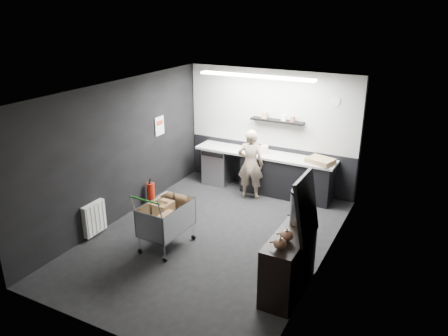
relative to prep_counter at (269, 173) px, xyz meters
The scene contains 22 objects.
floor 2.47m from the prep_counter, 93.20° to the right, with size 5.50×5.50×0.00m, color black.
ceiling 3.30m from the prep_counter, 93.20° to the right, with size 5.50×5.50×0.00m, color white.
wall_back 0.96m from the prep_counter, 112.30° to the left, with size 5.50×5.50×0.00m, color black.
wall_front 5.25m from the prep_counter, 91.50° to the right, with size 5.50×5.50×0.00m, color black.
wall_left 3.35m from the prep_counter, 131.43° to the right, with size 5.50×5.50×0.00m, color black.
wall_right 3.18m from the prep_counter, 52.38° to the right, with size 5.50×5.50×0.00m, color black.
kitchen_wall_panel 1.43m from the prep_counter, 113.58° to the left, with size 3.95×0.02×1.70m, color #B4B4AF.
dado_panel 0.34m from the prep_counter, 113.58° to the left, with size 3.95×0.02×1.00m, color black.
floating_shelf 1.18m from the prep_counter, 72.13° to the left, with size 1.20×0.22×0.04m, color black.
wall_clock 2.13m from the prep_counter, 13.36° to the left, with size 0.20×0.20×0.03m, color silver.
poster 2.63m from the prep_counter, 152.11° to the right, with size 0.02×0.30×0.40m, color white.
poster_red_band 2.66m from the prep_counter, 152.05° to the right, with size 0.01×0.22×0.10m, color red.
radiator 3.92m from the prep_counter, 122.01° to the right, with size 0.10×0.50×0.60m, color silver.
ceiling_strip 2.29m from the prep_counter, 103.37° to the right, with size 2.40×0.20×0.04m, color white.
prep_counter is the anchor object (origin of this frame).
person 0.61m from the prep_counter, 119.88° to the right, with size 0.56×0.37×1.55m, color beige.
shopping_cart 3.11m from the prep_counter, 102.76° to the right, with size 0.65×1.03×1.12m.
sideboard 3.61m from the prep_counter, 63.23° to the right, with size 0.53×1.23×1.84m.
fire_extinguisher 2.64m from the prep_counter, 138.91° to the right, with size 0.17×0.17×0.55m.
cardboard_box 1.25m from the prep_counter, ahead, with size 0.53×0.40×0.11m, color #9A7D52.
pink_tub 0.55m from the prep_counter, behind, with size 0.18×0.18×0.18m, color white.
white_container 0.63m from the prep_counter, behind, with size 0.16×0.13×0.14m, color silver.
Camera 1 is at (3.43, -6.10, 4.02)m, focal length 35.00 mm.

